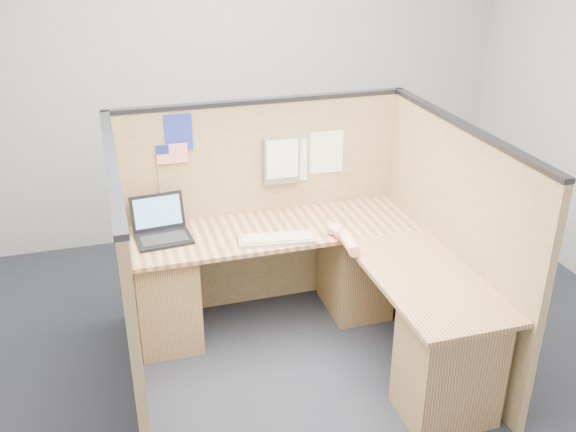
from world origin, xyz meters
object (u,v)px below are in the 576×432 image
object	(u,v)px
mouse	(335,231)
keyboard	(277,239)
laptop	(162,227)
l_desk	(319,297)

from	to	relation	value
mouse	keyboard	bearing A→B (deg)	177.77
laptop	keyboard	world-z (taller)	laptop
l_desk	laptop	world-z (taller)	laptop
l_desk	keyboard	bearing A→B (deg)	137.27
l_desk	mouse	bearing A→B (deg)	47.83
l_desk	keyboard	size ratio (longest dim) A/B	3.85
l_desk	laptop	size ratio (longest dim) A/B	5.30
keyboard	mouse	bearing A→B (deg)	6.13
keyboard	mouse	distance (m)	0.39
laptop	mouse	distance (m)	1.13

